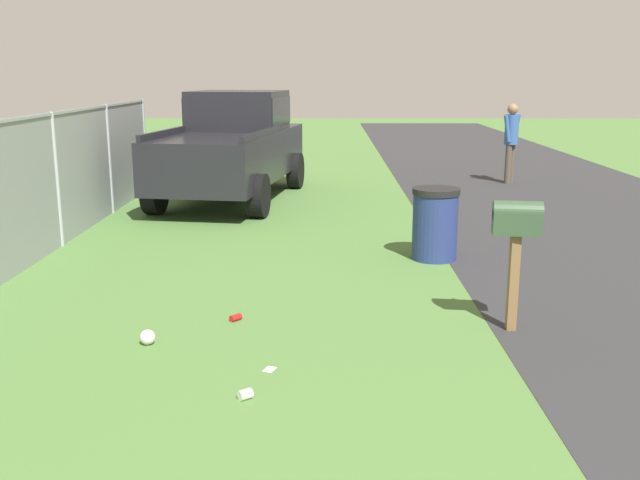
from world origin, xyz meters
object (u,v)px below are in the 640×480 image
at_px(mailbox, 517,229).
at_px(pickup_truck, 234,143).
at_px(pedestrian, 511,137).
at_px(trash_bin, 435,224).

height_order(mailbox, pickup_truck, pickup_truck).
bearing_deg(pedestrian, mailbox, -60.87).
distance_m(mailbox, pickup_truck, 8.30).
height_order(mailbox, trash_bin, mailbox).
relative_size(pickup_truck, pedestrian, 2.94).
relative_size(trash_bin, pedestrian, 0.54).
bearing_deg(pedestrian, pickup_truck, -118.02).
distance_m(mailbox, trash_bin, 2.80).
relative_size(mailbox, trash_bin, 1.33).
bearing_deg(trash_bin, mailbox, -172.61).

